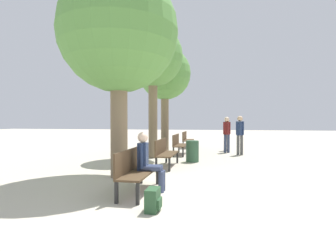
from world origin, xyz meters
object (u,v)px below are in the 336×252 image
Objects in this scene: bench_row_0 at (135,168)px; tree_row_1 at (153,58)px; person_seated at (148,160)px; trash_bin at (192,151)px; pedestrian_far at (227,132)px; bench_row_1 at (165,151)px; bench_row_3 at (187,139)px; backpack at (153,200)px; tree_row_2 at (165,75)px; pedestrian_mid at (227,132)px; tree_row_0 at (119,34)px; pedestrian_near at (240,133)px; bench_row_2 at (179,143)px.

tree_row_1 is at bearing 99.79° from bench_row_0.
person_seated is 4.26m from trash_bin.
pedestrian_far is at bearing 75.43° from person_seated.
bench_row_0 and bench_row_1 have the same top height.
bench_row_3 is (0.00, 6.36, 0.00)m from bench_row_1.
backpack is at bearing -99.95° from pedestrian_far.
trash_bin is (0.81, -5.17, -0.13)m from bench_row_3.
backpack is (1.54, -8.70, -3.65)m from tree_row_2.
pedestrian_mid is at bearing 76.56° from person_seated.
tree_row_0 is 1.02× the size of tree_row_1.
bench_row_0 is 8.38m from tree_row_2.
backpack is at bearing -71.23° from person_seated.
tree_row_2 is 8.21m from person_seated.
backpack is at bearing -91.63° from trash_bin.
pedestrian_near is at bearing 69.47° from person_seated.
person_seated is 1.62× the size of trash_bin.
pedestrian_near is at bearing 51.26° from trash_bin.
backpack is 0.22× the size of pedestrian_far.
tree_row_2 is at bearing 100.06° from backpack.
bench_row_1 is 1.32× the size of person_seated.
backpack is at bearing -84.97° from bench_row_2.
bench_row_0 and bench_row_2 have the same top height.
pedestrian_far is at bearing 66.92° from trash_bin.
bench_row_3 is (0.00, 3.18, 0.00)m from bench_row_2.
bench_row_2 is 3.04m from pedestrian_mid.
bench_row_0 reaches higher than backpack.
bench_row_2 is at bearing 92.22° from person_seated.
tree_row_2 is at bearing 178.19° from pedestrian_far.
person_seated is at bearing 33.31° from bench_row_0.
bench_row_2 is 3.18m from bench_row_3.
tree_row_2 reaches higher than backpack.
pedestrian_near is at bearing 56.13° from tree_row_0.
bench_row_2 is 0.96× the size of pedestrian_near.
bench_row_0 is 6.34m from tree_row_1.
tree_row_2 reaches higher than pedestrian_mid.
bench_row_3 is 1.03× the size of pedestrian_mid.
bench_row_2 is at bearing -90.00° from bench_row_3.
backpack is at bearing -57.62° from tree_row_0.
tree_row_1 is at bearing -133.74° from pedestrian_mid.
backpack is at bearing -86.47° from bench_row_3.
bench_row_2 is 0.31× the size of tree_row_1.
pedestrian_mid is (3.10, 7.02, -2.90)m from tree_row_0.
bench_row_3 is 2.97m from pedestrian_far.
tree_row_2 is 6.62× the size of trash_bin.
pedestrian_mid is at bearing 75.26° from bench_row_0.
person_seated is at bearing -81.41° from tree_row_2.
tree_row_1 is at bearing 114.17° from bench_row_1.
bench_row_2 is 7.45m from backpack.
tree_row_1 is 5.48m from pedestrian_mid.
person_seated is at bearing 108.77° from backpack.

